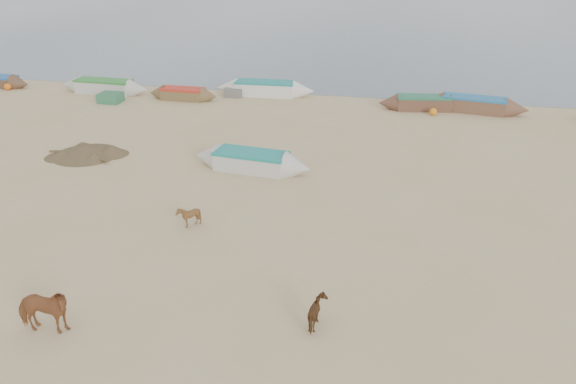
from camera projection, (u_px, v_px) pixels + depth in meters
The scene contains 9 objects.
ground at pixel (263, 270), 18.19m from camera, with size 140.00×140.00×0.00m, color tan.
sea at pixel (384, 2), 91.19m from camera, with size 160.00×160.00×0.00m, color slate.
cow_adult at pixel (43, 311), 15.06m from camera, with size 0.76×1.66×1.40m, color brown.
calf_front at pixel (189, 216), 20.74m from camera, with size 0.70×0.79×0.87m, color brown.
calf_right at pixel (318, 313), 15.42m from camera, with size 0.86×0.73×0.86m, color brown.
near_canoe at pixel (251, 161), 25.81m from camera, with size 5.69×1.38×0.86m, color beige, non-canonical shape.
debris_pile at pixel (86, 150), 27.64m from camera, with size 3.31×3.31×0.48m, color brown.
waterline_canoes at pixel (328, 96), 36.28m from camera, with size 55.02×3.98×0.97m.
beach_clutter at pixel (409, 107), 34.37m from camera, with size 47.59×4.54×0.64m.
Camera 1 is at (3.90, -14.99, 9.90)m, focal length 35.00 mm.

